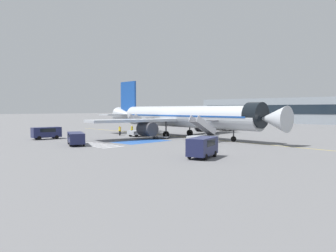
# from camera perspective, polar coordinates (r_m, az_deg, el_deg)

# --- Properties ---
(ground_plane) EXTENTS (600.00, 600.00, 0.00)m
(ground_plane) POSITION_cam_1_polar(r_m,az_deg,el_deg) (59.54, 2.58, -1.89)
(ground_plane) COLOR slate
(apron_leadline_yellow) EXTENTS (74.70, 7.46, 0.01)m
(apron_leadline_yellow) POSITION_cam_1_polar(r_m,az_deg,el_deg) (58.82, 2.86, -1.95)
(apron_leadline_yellow) COLOR gold
(apron_leadline_yellow) RESTS_ON ground_plane
(apron_stand_patch_blue) EXTENTS (5.20, 8.63, 0.01)m
(apron_stand_patch_blue) POSITION_cam_1_polar(r_m,az_deg,el_deg) (51.30, -4.66, -2.68)
(apron_stand_patch_blue) COLOR #2856A8
(apron_stand_patch_blue) RESTS_ON ground_plane
(apron_walkway_bar_0) EXTENTS (0.44, 3.60, 0.01)m
(apron_walkway_bar_0) POSITION_cam_1_polar(r_m,az_deg,el_deg) (49.90, -14.55, -2.92)
(apron_walkway_bar_0) COLOR silver
(apron_walkway_bar_0) RESTS_ON ground_plane
(apron_walkway_bar_1) EXTENTS (0.44, 3.60, 0.01)m
(apron_walkway_bar_1) POSITION_cam_1_polar(r_m,az_deg,el_deg) (48.90, -13.79, -3.03)
(apron_walkway_bar_1) COLOR silver
(apron_walkway_bar_1) RESTS_ON ground_plane
(apron_walkway_bar_2) EXTENTS (0.44, 3.60, 0.01)m
(apron_walkway_bar_2) POSITION_cam_1_polar(r_m,az_deg,el_deg) (47.90, -13.00, -3.15)
(apron_walkway_bar_2) COLOR silver
(apron_walkway_bar_2) RESTS_ON ground_plane
(apron_walkway_bar_3) EXTENTS (0.44, 3.60, 0.01)m
(apron_walkway_bar_3) POSITION_cam_1_polar(r_m,az_deg,el_deg) (46.92, -12.18, -3.26)
(apron_walkway_bar_3) COLOR silver
(apron_walkway_bar_3) RESTS_ON ground_plane
(apron_walkway_bar_4) EXTENTS (0.44, 3.60, 0.01)m
(apron_walkway_bar_4) POSITION_cam_1_polar(r_m,az_deg,el_deg) (45.95, -11.32, -3.38)
(apron_walkway_bar_4) COLOR silver
(apron_walkway_bar_4) RESTS_ON ground_plane
(apron_walkway_bar_5) EXTENTS (0.44, 3.60, 0.01)m
(apron_walkway_bar_5) POSITION_cam_1_polar(r_m,az_deg,el_deg) (44.99, -10.42, -3.51)
(apron_walkway_bar_5) COLOR silver
(apron_walkway_bar_5) RESTS_ON ground_plane
(apron_walkway_bar_6) EXTENTS (0.44, 3.60, 0.01)m
(apron_walkway_bar_6) POSITION_cam_1_polar(r_m,az_deg,el_deg) (44.04, -9.48, -3.64)
(apron_walkway_bar_6) COLOR silver
(apron_walkway_bar_6) RESTS_ON ground_plane
(airliner) EXTENTS (41.02, 33.64, 11.00)m
(airliner) POSITION_cam_1_polar(r_m,az_deg,el_deg) (59.12, 2.40, 1.59)
(airliner) COLOR #B7BCC4
(airliner) RESTS_ON ground_plane
(boarding_stairs_forward) EXTENTS (2.65, 5.39, 4.14)m
(boarding_stairs_forward) POSITION_cam_1_polar(r_m,az_deg,el_deg) (49.65, 6.11, -1.71)
(boarding_stairs_forward) COLOR #ADB2BA
(boarding_stairs_forward) RESTS_ON ground_plane
(boarding_stairs_aft) EXTENTS (2.65, 5.39, 4.23)m
(boarding_stairs_aft) POSITION_cam_1_polar(r_m,az_deg,el_deg) (61.14, -4.71, -0.81)
(boarding_stairs_aft) COLOR #ADB2BA
(boarding_stairs_aft) RESTS_ON ground_plane
(fuel_tanker) EXTENTS (10.76, 4.03, 3.20)m
(fuel_tanker) POSITION_cam_1_polar(r_m,az_deg,el_deg) (79.96, 8.34, 0.48)
(fuel_tanker) COLOR #38383D
(fuel_tanker) RESTS_ON ground_plane
(service_van_0) EXTENTS (2.44, 4.84, 1.99)m
(service_van_0) POSITION_cam_1_polar(r_m,az_deg,el_deg) (58.51, -20.42, -0.98)
(service_van_0) COLOR #1E234C
(service_van_0) RESTS_ON ground_plane
(service_van_1) EXTENTS (5.62, 4.12, 1.75)m
(service_van_1) POSITION_cam_1_polar(r_m,az_deg,el_deg) (47.53, -15.74, -1.94)
(service_van_1) COLOR #1E234C
(service_van_1) RESTS_ON ground_plane
(service_van_2) EXTENTS (2.94, 4.61, 2.11)m
(service_van_2) POSITION_cam_1_polar(r_m,az_deg,el_deg) (34.02, 6.02, -3.43)
(service_van_2) COLOR #1E234C
(service_van_2) RESTS_ON ground_plane
(baggage_cart) EXTENTS (2.95, 2.28, 0.87)m
(baggage_cart) POSITION_cam_1_polar(r_m,az_deg,el_deg) (56.12, -1.19, -1.92)
(baggage_cart) COLOR gray
(baggage_cart) RESTS_ON ground_plane
(ground_crew_0) EXTENTS (0.49, 0.42, 1.64)m
(ground_crew_0) POSITION_cam_1_polar(r_m,az_deg,el_deg) (64.98, -8.31, -0.68)
(ground_crew_0) COLOR black
(ground_crew_0) RESTS_ON ground_plane
(ground_crew_1) EXTENTS (0.44, 0.25, 1.82)m
(ground_crew_1) POSITION_cam_1_polar(r_m,az_deg,el_deg) (62.91, -8.42, -0.69)
(ground_crew_1) COLOR black
(ground_crew_1) RESTS_ON ground_plane
(ground_crew_2) EXTENTS (0.29, 0.46, 1.81)m
(ground_crew_2) POSITION_cam_1_polar(r_m,az_deg,el_deg) (65.47, -6.30, -0.54)
(ground_crew_2) COLOR black
(ground_crew_2) RESTS_ON ground_plane
(terminal_building) EXTENTS (95.36, 12.10, 8.96)m
(terminal_building) POSITION_cam_1_polar(r_m,az_deg,el_deg) (122.12, 26.22, 2.41)
(terminal_building) COLOR #89939E
(terminal_building) RESTS_ON ground_plane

